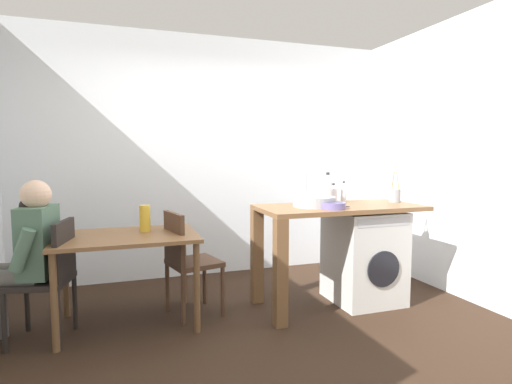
% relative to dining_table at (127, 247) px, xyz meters
% --- Properties ---
extents(ground_plane, '(5.46, 5.46, 0.00)m').
position_rel_dining_table_xyz_m(ground_plane, '(0.95, -0.52, -0.64)').
color(ground_plane, black).
extents(wall_back, '(4.60, 0.10, 2.70)m').
position_rel_dining_table_xyz_m(wall_back, '(0.95, 1.23, 0.71)').
color(wall_back, silver).
rests_on(wall_back, ground_plane).
extents(wall_counter_side, '(0.10, 3.80, 2.70)m').
position_rel_dining_table_xyz_m(wall_counter_side, '(3.10, -0.52, 0.71)').
color(wall_counter_side, silver).
rests_on(wall_counter_side, ground_plane).
extents(dining_table, '(1.10, 0.76, 0.74)m').
position_rel_dining_table_xyz_m(dining_table, '(0.00, 0.00, 0.00)').
color(dining_table, brown).
rests_on(dining_table, ground_plane).
extents(chair_person_seat, '(0.48, 0.48, 0.90)m').
position_rel_dining_table_xyz_m(chair_person_seat, '(-0.55, -0.12, -0.14)').
color(chair_person_seat, black).
rests_on(chair_person_seat, ground_plane).
extents(chair_opposite, '(0.48, 0.48, 0.90)m').
position_rel_dining_table_xyz_m(chair_opposite, '(0.48, 0.03, -0.14)').
color(chair_opposite, '#4C3323').
rests_on(chair_opposite, ground_plane).
extents(seated_person, '(0.54, 0.54, 1.20)m').
position_rel_dining_table_xyz_m(seated_person, '(-0.70, -0.08, 0.03)').
color(seated_person, '#595651').
rests_on(seated_person, ground_plane).
extents(kitchen_counter, '(1.50, 0.68, 0.92)m').
position_rel_dining_table_xyz_m(kitchen_counter, '(1.64, -0.15, 0.12)').
color(kitchen_counter, brown).
rests_on(kitchen_counter, ground_plane).
extents(washing_machine, '(0.60, 0.61, 0.86)m').
position_rel_dining_table_xyz_m(washing_machine, '(2.12, -0.15, -0.21)').
color(washing_machine, silver).
rests_on(washing_machine, ground_plane).
extents(sink_basin, '(0.38, 0.38, 0.09)m').
position_rel_dining_table_xyz_m(sink_basin, '(1.59, -0.15, 0.32)').
color(sink_basin, '#9EA0A5').
rests_on(sink_basin, kitchen_counter).
extents(tap, '(0.02, 0.02, 0.28)m').
position_rel_dining_table_xyz_m(tap, '(1.59, 0.03, 0.42)').
color(tap, '#B2B2B7').
rests_on(tap, kitchen_counter).
extents(bottle_tall_green, '(0.08, 0.08, 0.30)m').
position_rel_dining_table_xyz_m(bottle_tall_green, '(1.78, -0.04, 0.41)').
color(bottle_tall_green, silver).
rests_on(bottle_tall_green, kitchen_counter).
extents(bottle_squat_brown, '(0.08, 0.08, 0.19)m').
position_rel_dining_table_xyz_m(bottle_squat_brown, '(1.89, 0.05, 0.36)').
color(bottle_squat_brown, silver).
rests_on(bottle_squat_brown, kitchen_counter).
extents(bottle_clear_small, '(0.06, 0.06, 0.21)m').
position_rel_dining_table_xyz_m(bottle_clear_small, '(2.00, 0.04, 0.37)').
color(bottle_clear_small, silver).
rests_on(bottle_clear_small, kitchen_counter).
extents(mixing_bowl, '(0.21, 0.21, 0.06)m').
position_rel_dining_table_xyz_m(mixing_bowl, '(1.67, -0.35, 0.31)').
color(mixing_bowl, slate).
rests_on(mixing_bowl, kitchen_counter).
extents(utensil_crock, '(0.11, 0.11, 0.30)m').
position_rel_dining_table_xyz_m(utensil_crock, '(2.48, -0.10, 0.35)').
color(utensil_crock, gray).
rests_on(utensil_crock, kitchen_counter).
extents(vase, '(0.09, 0.09, 0.22)m').
position_rel_dining_table_xyz_m(vase, '(0.15, 0.10, 0.21)').
color(vase, gold).
rests_on(vase, dining_table).
extents(scissors, '(0.15, 0.06, 0.01)m').
position_rel_dining_table_xyz_m(scissors, '(1.80, -0.25, 0.28)').
color(scissors, '#B2B2B7').
rests_on(scissors, kitchen_counter).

